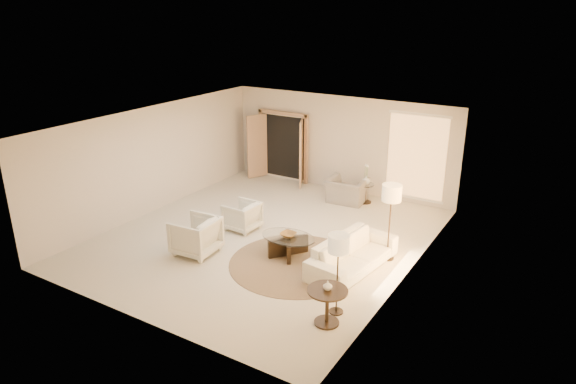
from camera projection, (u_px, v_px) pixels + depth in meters
The scene contains 18 objects.
room at pixel (264, 182), 11.80m from camera, with size 7.04×8.04×2.83m.
windows_right at pixel (411, 212), 10.22m from camera, with size 0.10×6.40×2.40m, color #FBB664, non-canonical shape.
window_back_corner at pixel (416, 157), 13.86m from camera, with size 1.70×0.10×2.40m, color #FBB664, non-canonical shape.
curtains_right at pixel (422, 200), 10.98m from camera, with size 0.06×5.20×2.60m, color beige, non-canonical shape.
french_doors at pixel (282, 147), 15.91m from camera, with size 1.95×0.66×2.16m.
area_rug at pixel (296, 264), 11.02m from camera, with size 2.89×2.89×0.01m, color #453221.
sofa at pixel (353, 254), 10.73m from camera, with size 2.30×0.90×0.67m, color white.
armchair_left at pixel (242, 215), 12.60m from camera, with size 0.75×0.70×0.77m, color white.
armchair_right at pixel (196, 234), 11.35m from camera, with size 0.90×0.84×0.92m, color white.
accent_chair at pixel (347, 187), 14.30m from camera, with size 1.05×0.68×0.92m, color gray.
coffee_table at pixel (288, 243), 11.30m from camera, with size 1.29×1.29×0.46m.
end_table at pixel (327, 300), 8.82m from camera, with size 0.71×0.71×0.67m.
side_table at pixel (365, 191), 14.31m from camera, with size 0.47×0.47×0.55m.
floor_lamp_near at pixel (392, 196), 10.75m from camera, with size 0.42×0.42×1.71m.
floor_lamp_far at pixel (338, 247), 8.84m from camera, with size 0.37×0.37×1.54m.
bowl at pixel (288, 235), 11.23m from camera, with size 0.34×0.34×0.08m, color brown.
end_vase at pixel (328, 286), 8.72m from camera, with size 0.16×0.16×0.17m, color silver.
side_vase at pixel (366, 180), 14.19m from camera, with size 0.23×0.23×0.24m, color silver.
Camera 1 is at (6.27, -9.24, 5.26)m, focal length 32.00 mm.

